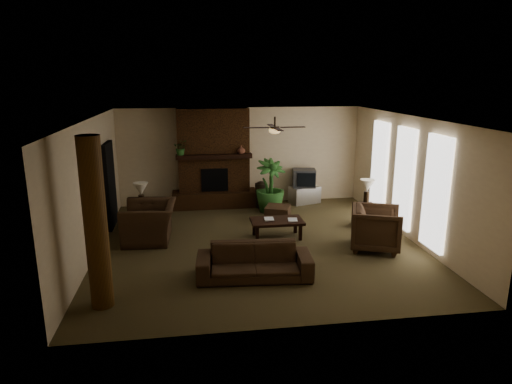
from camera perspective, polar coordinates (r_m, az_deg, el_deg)
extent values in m
plane|color=brown|center=(10.13, 0.33, -6.60)|extent=(7.00, 7.00, 0.00)
plane|color=silver|center=(9.49, 0.36, 9.38)|extent=(7.00, 7.00, 0.00)
plane|color=beige|center=(13.12, -1.97, 4.62)|extent=(7.00, 0.00, 7.00)
plane|color=beige|center=(6.42, 5.08, -6.01)|extent=(7.00, 0.00, 7.00)
plane|color=beige|center=(9.83, -20.26, 0.38)|extent=(0.00, 7.00, 7.00)
plane|color=beige|center=(10.80, 19.03, 1.69)|extent=(0.00, 7.00, 7.00)
cube|color=#4F2C15|center=(12.81, -5.41, 4.32)|extent=(2.00, 0.50, 2.80)
cube|color=#4F2C15|center=(12.97, -5.27, -0.87)|extent=(2.40, 0.70, 0.45)
cube|color=black|center=(12.67, -5.29, 1.54)|extent=(0.75, 0.04, 0.65)
cube|color=black|center=(12.52, -5.35, 4.55)|extent=(2.10, 0.28, 0.12)
cube|color=white|center=(12.20, 15.42, 3.12)|extent=(0.08, 0.85, 2.35)
cube|color=white|center=(10.96, 18.31, 1.66)|extent=(0.08, 0.85, 2.35)
cube|color=white|center=(9.77, 21.91, -0.16)|extent=(0.08, 0.85, 2.35)
cylinder|color=#593816|center=(7.46, -19.74, -3.90)|extent=(0.36, 0.36, 2.80)
cube|color=black|center=(11.62, -18.08, 0.85)|extent=(0.10, 1.00, 2.10)
cylinder|color=black|center=(9.87, 2.41, 8.86)|extent=(0.04, 0.04, 0.24)
cylinder|color=black|center=(9.88, 2.40, 8.17)|extent=(0.20, 0.20, 0.06)
ellipsoid|color=#F2BF72|center=(9.89, 2.40, 7.82)|extent=(0.26, 0.26, 0.14)
cube|color=black|center=(9.96, 4.69, 8.24)|extent=(0.55, 0.12, 0.01)
cube|color=black|center=(9.81, 0.09, 8.20)|extent=(0.55, 0.12, 0.01)
cube|color=black|center=(10.27, 1.99, 8.47)|extent=(0.12, 0.55, 0.01)
cube|color=black|center=(9.49, 2.86, 7.96)|extent=(0.12, 0.55, 0.01)
imported|color=#3E2A1A|center=(8.37, -0.22, -8.19)|extent=(2.17, 0.79, 0.83)
imported|color=#3E2A1A|center=(10.47, -13.42, -2.96)|extent=(0.91, 1.36, 1.16)
imported|color=#3E2A1A|center=(10.01, 15.04, -4.25)|extent=(1.23, 1.27, 1.03)
cube|color=black|center=(10.39, 2.68, -3.72)|extent=(1.20, 0.70, 0.06)
cube|color=black|center=(10.15, 0.15, -5.44)|extent=(0.07, 0.07, 0.37)
cube|color=black|center=(10.34, 5.66, -5.14)|extent=(0.07, 0.07, 0.37)
cube|color=black|center=(10.62, -0.25, -4.53)|extent=(0.07, 0.07, 0.37)
cube|color=black|center=(10.80, 5.03, -4.27)|extent=(0.07, 0.07, 0.37)
cube|color=#3E2A1A|center=(11.63, 2.78, -2.77)|extent=(0.77, 0.77, 0.40)
cube|color=silver|center=(13.36, 6.19, -0.33)|extent=(0.96, 0.73, 0.50)
cube|color=#353537|center=(13.22, 6.12, 1.79)|extent=(0.72, 0.60, 0.52)
cube|color=black|center=(12.97, 6.41, 1.53)|extent=(0.52, 0.11, 0.40)
cylinder|color=black|center=(12.80, 0.63, -0.44)|extent=(0.34, 0.34, 0.70)
sphere|color=black|center=(12.74, 0.64, 0.65)|extent=(0.34, 0.34, 0.34)
imported|color=#2E5F26|center=(12.39, 1.79, -0.66)|extent=(1.28, 1.66, 0.82)
cube|color=black|center=(11.24, -14.34, -3.44)|extent=(0.66, 0.66, 0.55)
cylinder|color=black|center=(11.09, -14.35, -1.24)|extent=(0.16, 0.16, 0.35)
cone|color=white|center=(11.01, -14.45, 0.39)|extent=(0.41, 0.41, 0.30)
cube|color=black|center=(11.57, 13.63, -2.87)|extent=(0.53, 0.53, 0.55)
cylinder|color=black|center=(11.40, 13.88, -0.79)|extent=(0.14, 0.14, 0.35)
cone|color=white|center=(11.32, 13.98, 0.80)|extent=(0.37, 0.37, 0.30)
imported|color=#2E5F26|center=(12.44, -9.53, 5.40)|extent=(0.40, 0.44, 0.33)
imported|color=brown|center=(12.51, -1.88, 5.39)|extent=(0.28, 0.29, 0.22)
imported|color=#999999|center=(10.34, 1.07, -2.78)|extent=(0.22, 0.04, 0.29)
imported|color=#999999|center=(10.33, 4.12, -2.84)|extent=(0.21, 0.06, 0.29)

